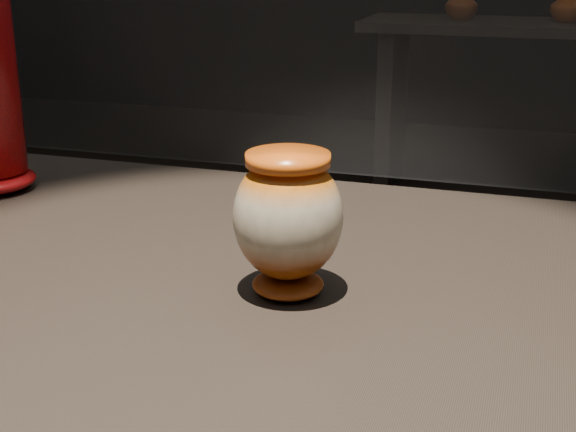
# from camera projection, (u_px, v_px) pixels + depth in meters

# --- Properties ---
(main_vase) EXTENTS (0.15, 0.15, 0.17)m
(main_vase) POSITION_uv_depth(u_px,v_px,m) (288.00, 219.00, 0.89)
(main_vase) COLOR #76310A
(main_vase) RESTS_ON display_plinth
(back_shelf) EXTENTS (2.00, 0.60, 0.90)m
(back_shelf) POSITION_uv_depth(u_px,v_px,m) (560.00, 76.00, 4.05)
(back_shelf) COLOR black
(back_shelf) RESTS_ON ground
(back_vase_left) EXTENTS (0.20, 0.20, 0.17)m
(back_vase_left) POSITION_uv_depth(u_px,v_px,m) (462.00, 3.00, 4.04)
(back_vase_left) COLOR #953F15
(back_vase_left) RESTS_ON back_shelf
(back_vase_mid) EXTENTS (0.20, 0.20, 0.17)m
(back_vase_mid) POSITION_uv_depth(u_px,v_px,m) (567.00, 5.00, 3.94)
(back_vase_mid) COLOR #76310A
(back_vase_mid) RESTS_ON back_shelf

